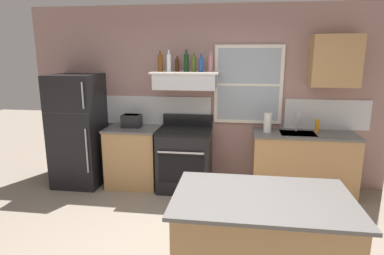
{
  "coord_description": "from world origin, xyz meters",
  "views": [
    {
      "loc": [
        0.5,
        -2.72,
        2.0
      ],
      "look_at": [
        -0.05,
        1.2,
        1.1
      ],
      "focal_mm": 30.54,
      "sensor_mm": 36.0,
      "label": 1
    }
  ],
  "objects_px": {
    "bottle_brown_stout": "(177,65)",
    "bottle_blue_liqueur": "(201,64)",
    "refrigerator": "(78,131)",
    "bottle_rose_pink": "(210,63)",
    "toaster": "(132,121)",
    "kitchen_island": "(260,248)",
    "bottle_amber_wine": "(160,63)",
    "stove_range": "(185,159)",
    "dish_soap_bottle": "(317,126)",
    "bottle_clear_tall": "(169,63)",
    "paper_towel_roll": "(268,123)",
    "bottle_dark_green_wine": "(186,62)",
    "bottle_olive_oil_square": "(194,64)"
  },
  "relations": [
    {
      "from": "bottle_brown_stout",
      "to": "dish_soap_bottle",
      "type": "height_order",
      "value": "bottle_brown_stout"
    },
    {
      "from": "refrigerator",
      "to": "bottle_amber_wine",
      "type": "xyz_separation_m",
      "value": [
        1.29,
        0.09,
        1.02
      ]
    },
    {
      "from": "paper_towel_roll",
      "to": "bottle_dark_green_wine",
      "type": "bearing_deg",
      "value": 176.15
    },
    {
      "from": "toaster",
      "to": "bottle_amber_wine",
      "type": "relative_size",
      "value": 1.01
    },
    {
      "from": "bottle_blue_liqueur",
      "to": "dish_soap_bottle",
      "type": "relative_size",
      "value": 1.4
    },
    {
      "from": "refrigerator",
      "to": "dish_soap_bottle",
      "type": "bearing_deg",
      "value": 2.6
    },
    {
      "from": "bottle_olive_oil_square",
      "to": "paper_towel_roll",
      "type": "xyz_separation_m",
      "value": [
        1.07,
        -0.08,
        -0.81
      ]
    },
    {
      "from": "stove_range",
      "to": "bottle_blue_liqueur",
      "type": "xyz_separation_m",
      "value": [
        0.23,
        0.05,
        1.39
      ]
    },
    {
      "from": "bottle_clear_tall",
      "to": "bottle_amber_wine",
      "type": "bearing_deg",
      "value": 168.27
    },
    {
      "from": "toaster",
      "to": "bottle_rose_pink",
      "type": "relative_size",
      "value": 1.05
    },
    {
      "from": "stove_range",
      "to": "kitchen_island",
      "type": "xyz_separation_m",
      "value": [
        0.97,
        -2.16,
        -0.01
      ]
    },
    {
      "from": "paper_towel_roll",
      "to": "bottle_brown_stout",
      "type": "bearing_deg",
      "value": 176.46
    },
    {
      "from": "toaster",
      "to": "bottle_dark_green_wine",
      "type": "xyz_separation_m",
      "value": [
        0.83,
        0.04,
        0.87
      ]
    },
    {
      "from": "toaster",
      "to": "bottle_dark_green_wine",
      "type": "bearing_deg",
      "value": 2.69
    },
    {
      "from": "stove_range",
      "to": "bottle_olive_oil_square",
      "type": "bearing_deg",
      "value": 44.85
    },
    {
      "from": "bottle_amber_wine",
      "to": "bottle_olive_oil_square",
      "type": "relative_size",
      "value": 1.12
    },
    {
      "from": "bottle_brown_stout",
      "to": "kitchen_island",
      "type": "relative_size",
      "value": 0.16
    },
    {
      "from": "stove_range",
      "to": "bottle_rose_pink",
      "type": "relative_size",
      "value": 3.86
    },
    {
      "from": "stove_range",
      "to": "bottle_blue_liqueur",
      "type": "relative_size",
      "value": 4.33
    },
    {
      "from": "dish_soap_bottle",
      "to": "bottle_dark_green_wine",
      "type": "bearing_deg",
      "value": -179.36
    },
    {
      "from": "dish_soap_bottle",
      "to": "bottle_blue_liqueur",
      "type": "bearing_deg",
      "value": -177.09
    },
    {
      "from": "bottle_olive_oil_square",
      "to": "paper_towel_roll",
      "type": "distance_m",
      "value": 1.34
    },
    {
      "from": "bottle_dark_green_wine",
      "to": "dish_soap_bottle",
      "type": "height_order",
      "value": "bottle_dark_green_wine"
    },
    {
      "from": "refrigerator",
      "to": "bottle_rose_pink",
      "type": "bearing_deg",
      "value": 5.0
    },
    {
      "from": "bottle_clear_tall",
      "to": "paper_towel_roll",
      "type": "height_order",
      "value": "bottle_clear_tall"
    },
    {
      "from": "bottle_dark_green_wine",
      "to": "bottle_blue_liqueur",
      "type": "distance_m",
      "value": 0.23
    },
    {
      "from": "toaster",
      "to": "bottle_blue_liqueur",
      "type": "height_order",
      "value": "bottle_blue_liqueur"
    },
    {
      "from": "bottle_rose_pink",
      "to": "bottle_dark_green_wine",
      "type": "bearing_deg",
      "value": -174.05
    },
    {
      "from": "stove_range",
      "to": "bottle_dark_green_wine",
      "type": "bearing_deg",
      "value": 86.31
    },
    {
      "from": "toaster",
      "to": "kitchen_island",
      "type": "xyz_separation_m",
      "value": [
        1.8,
        -2.24,
        -0.55
      ]
    },
    {
      "from": "dish_soap_bottle",
      "to": "paper_towel_roll",
      "type": "bearing_deg",
      "value": -171.84
    },
    {
      "from": "paper_towel_roll",
      "to": "bottle_rose_pink",
      "type": "bearing_deg",
      "value": 172.15
    },
    {
      "from": "refrigerator",
      "to": "toaster",
      "type": "xyz_separation_m",
      "value": [
        0.82,
        0.1,
        0.16
      ]
    },
    {
      "from": "paper_towel_roll",
      "to": "kitchen_island",
      "type": "distance_m",
      "value": 2.28
    },
    {
      "from": "bottle_brown_stout",
      "to": "bottle_blue_liqueur",
      "type": "distance_m",
      "value": 0.36
    },
    {
      "from": "stove_range",
      "to": "kitchen_island",
      "type": "bearing_deg",
      "value": -65.8
    },
    {
      "from": "stove_range",
      "to": "kitchen_island",
      "type": "relative_size",
      "value": 0.78
    },
    {
      "from": "bottle_clear_tall",
      "to": "toaster",
      "type": "bearing_deg",
      "value": 176.25
    },
    {
      "from": "toaster",
      "to": "dish_soap_bottle",
      "type": "distance_m",
      "value": 2.71
    },
    {
      "from": "toaster",
      "to": "kitchen_island",
      "type": "height_order",
      "value": "toaster"
    },
    {
      "from": "stove_range",
      "to": "bottle_brown_stout",
      "type": "xyz_separation_m",
      "value": [
        -0.12,
        0.12,
        1.37
      ]
    },
    {
      "from": "refrigerator",
      "to": "bottle_clear_tall",
      "type": "xyz_separation_m",
      "value": [
        1.42,
        0.06,
        1.02
      ]
    },
    {
      "from": "toaster",
      "to": "bottle_brown_stout",
      "type": "xyz_separation_m",
      "value": [
        0.7,
        0.04,
        0.83
      ]
    },
    {
      "from": "kitchen_island",
      "to": "stove_range",
      "type": "bearing_deg",
      "value": 114.2
    },
    {
      "from": "bottle_amber_wine",
      "to": "bottle_rose_pink",
      "type": "xyz_separation_m",
      "value": [
        0.71,
        0.09,
        -0.01
      ]
    },
    {
      "from": "refrigerator",
      "to": "bottle_amber_wine",
      "type": "distance_m",
      "value": 1.65
    },
    {
      "from": "bottle_clear_tall",
      "to": "kitchen_island",
      "type": "distance_m",
      "value": 2.88
    },
    {
      "from": "toaster",
      "to": "bottle_brown_stout",
      "type": "bearing_deg",
      "value": 3.33
    },
    {
      "from": "bottle_clear_tall",
      "to": "kitchen_island",
      "type": "xyz_separation_m",
      "value": [
        1.2,
        -2.2,
        -1.42
      ]
    },
    {
      "from": "toaster",
      "to": "paper_towel_roll",
      "type": "relative_size",
      "value": 1.1
    }
  ]
}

